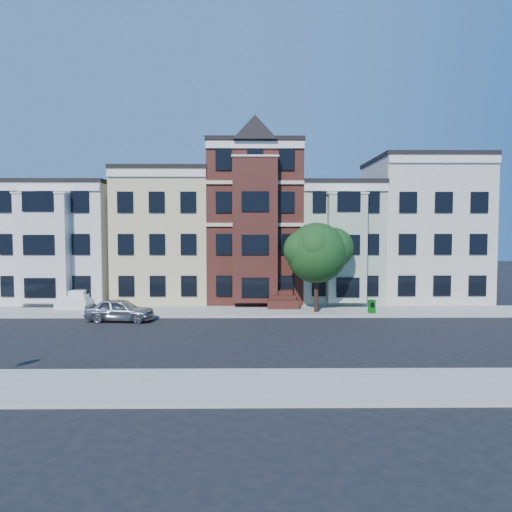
{
  "coord_description": "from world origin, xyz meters",
  "views": [
    {
      "loc": [
        -0.3,
        -25.68,
        5.79
      ],
      "look_at": [
        -0.01,
        2.22,
        4.2
      ],
      "focal_mm": 35.0,
      "sensor_mm": 36.0,
      "label": 1
    }
  ],
  "objects": [
    {
      "name": "street_tree",
      "position": [
        4.07,
        7.37,
        3.84
      ],
      "size": [
        7.14,
        7.14,
        7.38
      ],
      "primitive_type": null,
      "rotation": [
        0.0,
        0.0,
        -0.13
      ],
      "color": "#20511D",
      "rests_on": "far_sidewalk"
    },
    {
      "name": "far_sidewalk",
      "position": [
        0.0,
        8.0,
        0.07
      ],
      "size": [
        60.0,
        4.0,
        0.15
      ],
      "primitive_type": "cube",
      "color": "#9E9B93",
      "rests_on": "ground"
    },
    {
      "name": "house_white",
      "position": [
        -15.0,
        14.5,
        4.5
      ],
      "size": [
        8.0,
        9.0,
        9.0
      ],
      "primitive_type": "cube",
      "color": "silver",
      "rests_on": "ground"
    },
    {
      "name": "house_green",
      "position": [
        6.5,
        14.5,
        4.5
      ],
      "size": [
        6.0,
        9.0,
        9.0
      ],
      "primitive_type": "cube",
      "color": "#A1AF96",
      "rests_on": "ground"
    },
    {
      "name": "near_sidewalk",
      "position": [
        0.0,
        -8.0,
        0.07
      ],
      "size": [
        60.0,
        4.0,
        0.15
      ],
      "primitive_type": "cube",
      "color": "#9E9B93",
      "rests_on": "ground"
    },
    {
      "name": "newspaper_box",
      "position": [
        7.69,
        6.92,
        0.59
      ],
      "size": [
        0.5,
        0.48,
        0.87
      ],
      "primitive_type": "cube",
      "rotation": [
        0.0,
        0.0,
        0.43
      ],
      "color": "#0B610F",
      "rests_on": "far_sidewalk"
    },
    {
      "name": "house_cream",
      "position": [
        13.5,
        14.5,
        5.5
      ],
      "size": [
        8.0,
        9.0,
        11.0
      ],
      "primitive_type": "cube",
      "color": "beige",
      "rests_on": "ground"
    },
    {
      "name": "parked_car",
      "position": [
        -8.39,
        4.96,
        0.71
      ],
      "size": [
        4.3,
        2.02,
        1.42
      ],
      "primitive_type": "imported",
      "rotation": [
        0.0,
        0.0,
        1.49
      ],
      "color": "#96979D",
      "rests_on": "ground"
    },
    {
      "name": "house_yellow",
      "position": [
        -7.0,
        14.5,
        5.0
      ],
      "size": [
        7.0,
        9.0,
        10.0
      ],
      "primitive_type": "cube",
      "color": "#CDBE87",
      "rests_on": "ground"
    },
    {
      "name": "house_brown",
      "position": [
        0.0,
        14.5,
        6.0
      ],
      "size": [
        7.0,
        9.0,
        12.0
      ],
      "primitive_type": "cube",
      "color": "#3D1913",
      "rests_on": "ground"
    },
    {
      "name": "ground",
      "position": [
        0.0,
        0.0,
        0.0
      ],
      "size": [
        120.0,
        120.0,
        0.0
      ],
      "primitive_type": "plane",
      "color": "black"
    }
  ]
}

